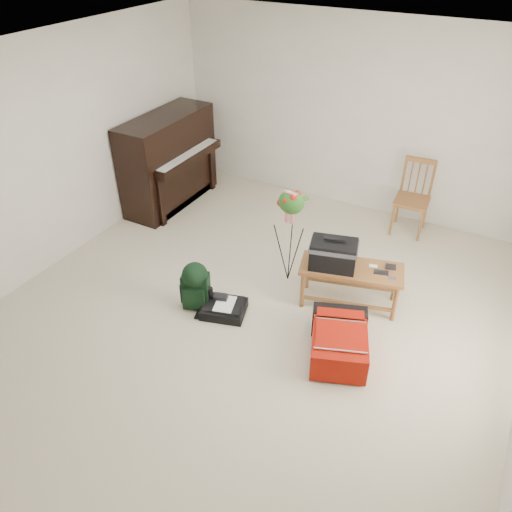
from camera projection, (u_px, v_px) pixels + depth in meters
The scene contains 11 objects.
floor at pixel (252, 315), 5.16m from camera, with size 5.00×5.50×0.01m, color beige.
ceiling at pixel (251, 64), 3.73m from camera, with size 5.00×5.50×0.01m, color white.
wall_back at pixel (355, 117), 6.43m from camera, with size 5.00×0.04×2.50m, color silver.
wall_left at pixel (52, 155), 5.43m from camera, with size 0.04×5.50×2.50m, color silver.
piano at pixel (170, 162), 6.83m from camera, with size 0.71×1.50×1.25m.
bench at pixel (340, 257), 5.04m from camera, with size 1.11×0.67×0.80m.
dining_chair at pixel (413, 198), 6.27m from camera, with size 0.44×0.44×0.95m.
red_suitcase at pixel (341, 338), 4.64m from camera, with size 0.72×0.89×0.32m.
black_duffel at pixel (224, 308), 5.15m from camera, with size 0.52×0.46×0.19m.
green_backpack at pixel (195, 284), 5.11m from camera, with size 0.31×0.29×0.54m.
flower_stand at pixel (290, 237), 5.35m from camera, with size 0.44×0.44×1.14m.
Camera 1 is at (1.90, -3.39, 3.45)m, focal length 35.00 mm.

